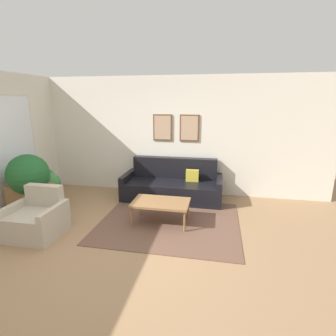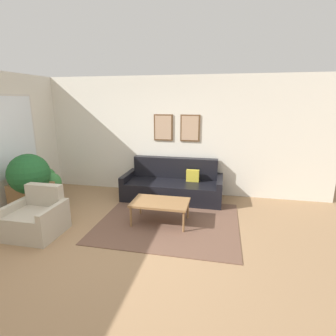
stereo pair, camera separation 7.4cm
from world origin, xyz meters
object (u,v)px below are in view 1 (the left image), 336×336
(couch, at_px, (173,186))
(tv, at_px, (28,173))
(potted_plant_tall, at_px, (28,176))
(armchair, at_px, (37,219))
(coffee_table, at_px, (161,203))

(couch, bearing_deg, tv, -152.88)
(tv, xyz_separation_m, potted_plant_tall, (0.04, -0.05, -0.04))
(armchair, bearing_deg, couch, 44.36)
(tv, height_order, potted_plant_tall, potted_plant_tall)
(couch, relative_size, armchair, 2.67)
(coffee_table, height_order, armchair, armchair)
(coffee_table, xyz_separation_m, tv, (-2.58, -0.05, 0.43))
(couch, relative_size, tv, 3.96)
(coffee_table, relative_size, armchair, 1.23)
(potted_plant_tall, bearing_deg, tv, 130.13)
(couch, height_order, armchair, couch)
(tv, bearing_deg, couch, 27.12)
(tv, distance_m, armchair, 1.14)
(tv, xyz_separation_m, armchair, (0.67, -0.75, -0.55))
(coffee_table, xyz_separation_m, armchair, (-1.91, -0.80, -0.11))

